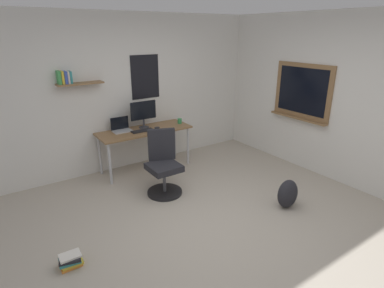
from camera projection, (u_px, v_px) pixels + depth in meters
name	position (u px, v px, depth m)	size (l,w,h in m)	color
ground_plane	(216.00, 226.00, 3.91)	(5.20, 5.20, 0.00)	#ADA393
wall_back	(129.00, 93.00, 5.36)	(5.00, 0.30, 2.60)	silver
wall_right	(343.00, 100.00, 4.78)	(0.22, 5.00, 2.60)	silver
desk	(145.00, 133.00, 5.34)	(1.58, 0.58, 0.72)	olive
office_chair	(163.00, 167.00, 4.62)	(0.53, 0.55, 0.95)	black
laptop	(121.00, 128.00, 5.22)	(0.31, 0.21, 0.23)	#ADAFB5
monitor_primary	(143.00, 113.00, 5.32)	(0.46, 0.17, 0.46)	#38383D
keyboard	(142.00, 131.00, 5.21)	(0.37, 0.13, 0.02)	black
computer_mouse	(157.00, 128.00, 5.36)	(0.10, 0.06, 0.03)	#262628
coffee_mug	(180.00, 121.00, 5.65)	(0.08, 0.08, 0.09)	#338C4C
backpack	(288.00, 194.00, 4.27)	(0.32, 0.22, 0.41)	#232328
book_stack_on_floor	(71.00, 261.00, 3.22)	(0.25, 0.20, 0.14)	orange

